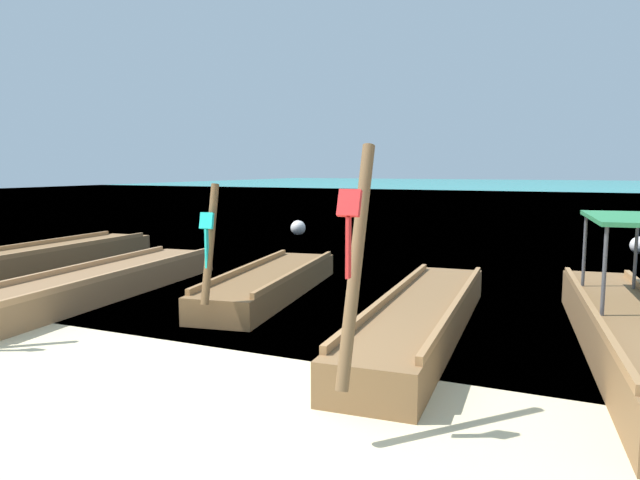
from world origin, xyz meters
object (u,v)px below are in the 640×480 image
longtail_boat_yellow_ribbon (97,284)px  mooring_buoy_far (639,245)px  longtail_boat_turquoise_ribbon (271,283)px  mooring_buoy_near (298,228)px  longtail_boat_green_ribbon (630,332)px  longtail_boat_red_ribbon (422,318)px  longtail_boat_orange_ribbon (33,261)px

longtail_boat_yellow_ribbon → mooring_buoy_far: (9.81, 10.65, 0.00)m
longtail_boat_turquoise_ribbon → mooring_buoy_near: longtail_boat_turquoise_ribbon is taller
longtail_boat_green_ribbon → mooring_buoy_far: bearing=85.8°
longtail_boat_green_ribbon → mooring_buoy_far: 10.63m
longtail_boat_red_ribbon → mooring_buoy_near: (-7.47, 10.91, 0.00)m
mooring_buoy_near → mooring_buoy_far: 10.96m
mooring_buoy_far → longtail_boat_green_ribbon: bearing=-94.2°
longtail_boat_orange_ribbon → mooring_buoy_near: size_ratio=13.57×
longtail_boat_green_ribbon → mooring_buoy_far: size_ratio=14.26×
longtail_boat_orange_ribbon → mooring_buoy_far: 16.02m
longtail_boat_orange_ribbon → longtail_boat_yellow_ribbon: size_ratio=1.04×
longtail_boat_yellow_ribbon → longtail_boat_turquoise_ribbon: longtail_boat_yellow_ribbon is taller
longtail_boat_green_ribbon → mooring_buoy_far: longtail_boat_green_ribbon is taller
longtail_boat_red_ribbon → longtail_boat_yellow_ribbon: bearing=179.7°
longtail_boat_orange_ribbon → longtail_boat_red_ribbon: size_ratio=1.07×
longtail_boat_yellow_ribbon → mooring_buoy_far: size_ratio=14.05×
longtail_boat_turquoise_ribbon → mooring_buoy_far: bearing=53.1°
longtail_boat_orange_ribbon → mooring_buoy_far: bearing=36.0°
longtail_boat_turquoise_ribbon → mooring_buoy_near: bearing=113.6°
mooring_buoy_near → mooring_buoy_far: mooring_buoy_near is taller
longtail_boat_yellow_ribbon → longtail_boat_green_ribbon: longtail_boat_yellow_ribbon is taller
longtail_boat_orange_ribbon → longtail_boat_green_ribbon: size_ratio=1.03×
longtail_boat_orange_ribbon → mooring_buoy_far: size_ratio=14.62×
longtail_boat_yellow_ribbon → mooring_buoy_near: bearing=96.0°
longtail_boat_red_ribbon → longtail_boat_orange_ribbon: bearing=172.4°
longtail_boat_green_ribbon → mooring_buoy_near: (-10.17, 10.82, -0.07)m
longtail_boat_yellow_ribbon → mooring_buoy_far: longtail_boat_yellow_ribbon is taller
longtail_boat_orange_ribbon → longtail_boat_turquoise_ribbon: size_ratio=1.34×
longtail_boat_turquoise_ribbon → longtail_boat_green_ribbon: 6.25m
longtail_boat_turquoise_ribbon → longtail_boat_red_ribbon: 3.71m
mooring_buoy_near → longtail_boat_yellow_ribbon: bearing=-84.0°
longtail_boat_yellow_ribbon → longtail_boat_red_ribbon: (6.32, -0.03, 0.02)m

